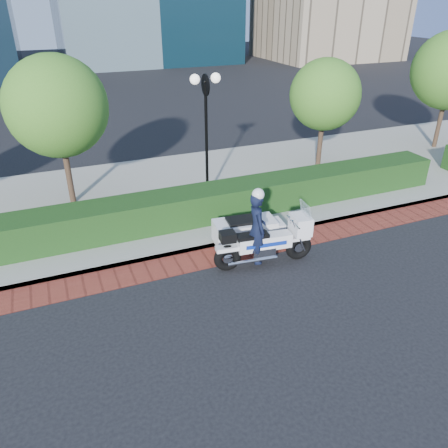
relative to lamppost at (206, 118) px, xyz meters
name	(u,v)px	position (x,y,z in m)	size (l,w,h in m)	color
ground	(242,284)	(-1.00, -5.20, -2.96)	(120.00, 120.00, 0.00)	black
brick_strip	(220,255)	(-1.00, -3.70, -2.95)	(60.00, 1.00, 0.01)	maroon
sidewalk	(174,194)	(-1.00, 0.80, -2.88)	(60.00, 8.00, 0.15)	gray
hedge_main	(195,205)	(-1.00, -1.60, -2.31)	(18.00, 1.20, 1.00)	black
lamppost	(206,118)	(0.00, 0.00, 0.00)	(1.02, 0.70, 4.21)	black
tree_b	(57,107)	(-4.50, 1.30, 0.48)	(3.20, 3.20, 4.89)	#332319
tree_c	(325,95)	(5.50, 1.30, 0.09)	(2.80, 2.80, 4.30)	#332319
police_motorcycle	(255,233)	(-0.15, -4.15, -2.18)	(2.80, 2.11, 2.26)	black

